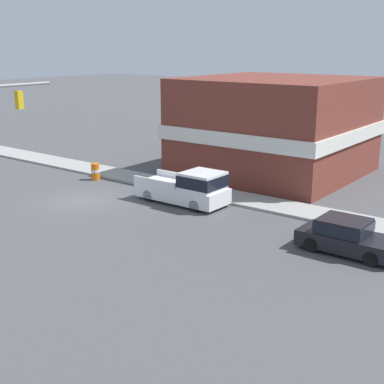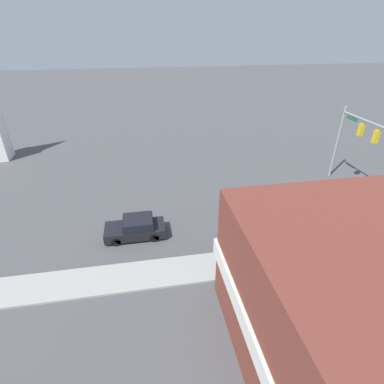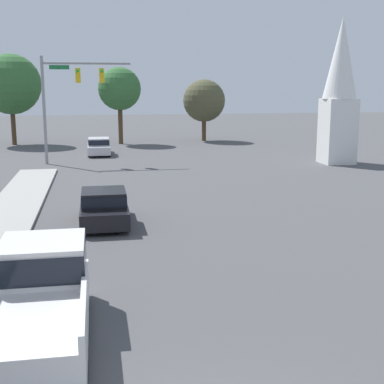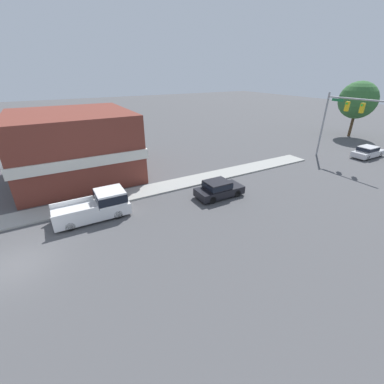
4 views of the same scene
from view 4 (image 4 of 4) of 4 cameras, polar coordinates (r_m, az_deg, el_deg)
The scene contains 8 objects.
ground_plane at distance 18.27m, azimuth -34.15°, elevation -13.24°, with size 200.00×200.00×0.00m, color #4C4C4F.
sidewalk_curb at distance 23.13m, azimuth -33.71°, elevation -4.93°, with size 2.40×60.00×0.14m.
far_signal_assembly at distance 35.89m, azimuth 30.00°, elevation 14.92°, with size 6.38×0.49×7.74m.
car_lead at distance 22.47m, azimuth 5.91°, elevation 0.77°, with size 1.92×4.20×1.48m.
car_distant at distance 39.90m, azimuth 34.49°, elevation 7.43°, with size 1.82×4.55×1.42m.
pickup_truck_parked at distance 20.45m, azimuth -19.97°, elevation -2.77°, with size 2.13×5.36×1.97m.
corner_brick_building at distance 28.81m, azimuth -24.64°, elevation 9.38°, with size 11.46×11.34×6.52m.
backdrop_tree_left_far at distance 50.88m, azimuth 32.96°, elevation 16.76°, with size 5.73×5.73×8.65m.
Camera 4 is at (14.91, 3.04, 10.11)m, focal length 24.00 mm.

